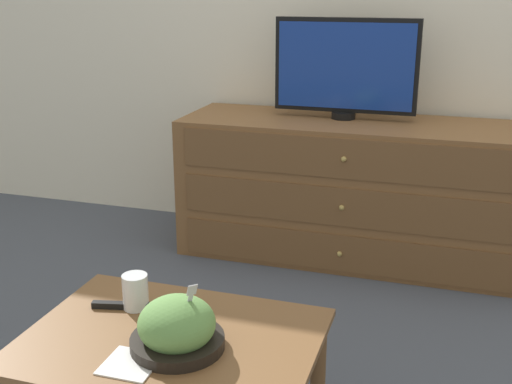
% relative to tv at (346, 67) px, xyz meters
% --- Properties ---
extents(ground_plane, '(12.00, 12.00, 0.00)m').
position_rel_tv_xyz_m(ground_plane, '(0.09, 0.24, -0.92)').
color(ground_plane, '#474C56').
extents(dresser, '(1.64, 0.55, 0.67)m').
position_rel_tv_xyz_m(dresser, '(0.06, -0.06, -0.58)').
color(dresser, brown).
rests_on(dresser, ground_plane).
extents(tv, '(0.67, 0.11, 0.47)m').
position_rel_tv_xyz_m(tv, '(0.00, 0.00, 0.00)').
color(tv, black).
rests_on(tv, dresser).
extents(coffee_table, '(0.76, 0.56, 0.42)m').
position_rel_tv_xyz_m(coffee_table, '(-0.14, -1.69, -0.57)').
color(coffee_table, brown).
rests_on(coffee_table, ground_plane).
extents(takeout_bowl, '(0.24, 0.24, 0.19)m').
position_rel_tv_xyz_m(takeout_bowl, '(-0.10, -1.73, -0.45)').
color(takeout_bowl, black).
rests_on(takeout_bowl, coffee_table).
extents(drink_cup, '(0.07, 0.07, 0.10)m').
position_rel_tv_xyz_m(drink_cup, '(-0.30, -1.57, -0.46)').
color(drink_cup, beige).
rests_on(drink_cup, coffee_table).
extents(napkin, '(0.13, 0.13, 0.00)m').
position_rel_tv_xyz_m(napkin, '(-0.18, -1.83, -0.50)').
color(napkin, white).
rests_on(napkin, coffee_table).
extents(remote_control, '(0.16, 0.06, 0.02)m').
position_rel_tv_xyz_m(remote_control, '(-0.34, -1.59, -0.49)').
color(remote_control, black).
rests_on(remote_control, coffee_table).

